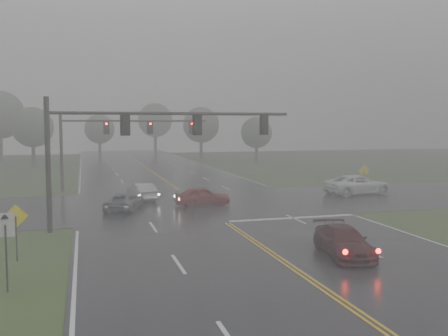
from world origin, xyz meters
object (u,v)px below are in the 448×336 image
object	(u,v)px
sedan_maroon	(343,256)
car_grey	(124,210)
pickup_white	(358,194)
signal_gantry_near	(129,137)
sedan_silver	(142,201)
signal_gantry_far	(109,135)
sedan_red	(203,206)

from	to	relation	value
sedan_maroon	car_grey	distance (m)	17.44
sedan_maroon	pickup_white	bearing A→B (deg)	66.51
car_grey	signal_gantry_near	world-z (taller)	signal_gantry_near
sedan_silver	sedan_maroon	bearing A→B (deg)	100.64
sedan_silver	pickup_white	world-z (taller)	pickup_white
pickup_white	signal_gantry_far	distance (m)	22.64
sedan_maroon	sedan_silver	distance (m)	20.45
car_grey	signal_gantry_near	distance (m)	8.19
sedan_red	car_grey	distance (m)	5.73
sedan_red	signal_gantry_near	size ratio (longest dim) A/B	0.29
sedan_maroon	sedan_silver	size ratio (longest dim) A/B	1.08
sedan_maroon	signal_gantry_near	xyz separation A→B (m)	(-8.79, 8.90, 5.30)
car_grey	pickup_white	bearing A→B (deg)	-153.94
sedan_red	sedan_silver	xyz separation A→B (m)	(-4.04, 3.73, 0.00)
car_grey	signal_gantry_near	size ratio (longest dim) A/B	0.31
car_grey	pickup_white	distance (m)	20.07
sedan_maroon	sedan_red	distance (m)	15.77
sedan_red	signal_gantry_far	size ratio (longest dim) A/B	0.31
sedan_red	pickup_white	bearing A→B (deg)	-82.86
sedan_red	signal_gantry_far	xyz separation A→B (m)	(-6.16, 10.77, 5.04)
sedan_maroon	sedan_red	xyz separation A→B (m)	(-2.92, 15.49, 0.00)
sedan_red	sedan_silver	distance (m)	5.50
sedan_red	signal_gantry_near	distance (m)	10.29
sedan_red	pickup_white	size ratio (longest dim) A/B	0.70
signal_gantry_near	signal_gantry_far	distance (m)	17.36
sedan_silver	car_grey	size ratio (longest dim) A/B	0.95
sedan_silver	signal_gantry_far	size ratio (longest dim) A/B	0.32
signal_gantry_near	sedan_maroon	bearing A→B (deg)	-45.37
signal_gantry_near	signal_gantry_far	bearing A→B (deg)	90.97
sedan_maroon	car_grey	world-z (taller)	sedan_maroon
sedan_red	sedan_maroon	bearing A→B (deg)	-170.98
sedan_red	signal_gantry_far	bearing A→B (deg)	28.09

